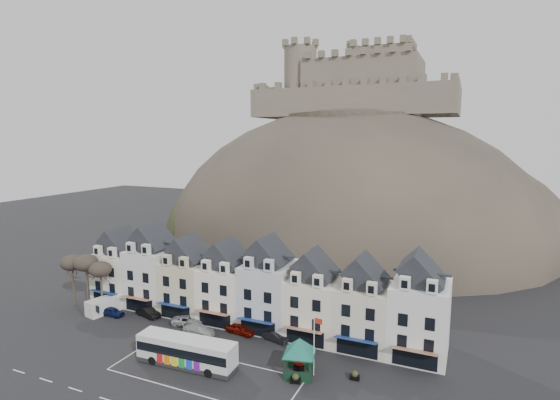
# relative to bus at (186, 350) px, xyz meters

# --- Properties ---
(ground) EXTENTS (300.00, 300.00, 0.00)m
(ground) POSITION_rel_bus_xyz_m (0.96, -1.95, -1.92)
(ground) COLOR black
(ground) RESTS_ON ground
(coach_bay_markings) EXTENTS (22.00, 7.50, 0.01)m
(coach_bay_markings) POSITION_rel_bus_xyz_m (2.96, -0.70, -1.92)
(coach_bay_markings) COLOR silver
(coach_bay_markings) RESTS_ON ground
(townhouse_terrace) EXTENTS (54.40, 9.35, 11.80)m
(townhouse_terrace) POSITION_rel_bus_xyz_m (1.11, 14.02, 3.38)
(townhouse_terrace) COLOR white
(townhouse_terrace) RESTS_ON ground
(castle_hill) EXTENTS (100.00, 76.00, 68.00)m
(castle_hill) POSITION_rel_bus_xyz_m (2.22, 67.00, -1.81)
(castle_hill) COLOR #353129
(castle_hill) RESTS_ON ground
(castle) EXTENTS (50.20, 22.20, 22.00)m
(castle) POSITION_rel_bus_xyz_m (1.47, 73.98, 38.28)
(castle) COLOR #6B5F51
(castle) RESTS_ON ground
(tree_left_far) EXTENTS (3.61, 3.61, 8.24)m
(tree_left_far) POSITION_rel_bus_xyz_m (-28.04, 8.55, 4.98)
(tree_left_far) COLOR #352D22
(tree_left_far) RESTS_ON ground
(tree_left_mid) EXTENTS (3.78, 3.78, 8.64)m
(tree_left_mid) POSITION_rel_bus_xyz_m (-25.04, 8.55, 5.32)
(tree_left_mid) COLOR #352D22
(tree_left_mid) RESTS_ON ground
(tree_left_near) EXTENTS (3.43, 3.43, 7.84)m
(tree_left_near) POSITION_rel_bus_xyz_m (-22.04, 8.55, 4.64)
(tree_left_near) COLOR #352D22
(tree_left_near) RESTS_ON ground
(bus) EXTENTS (12.41, 3.45, 3.47)m
(bus) POSITION_rel_bus_xyz_m (0.00, 0.00, 0.00)
(bus) COLOR #262628
(bus) RESTS_ON ground
(bus_shelter) EXTENTS (6.83, 6.83, 4.44)m
(bus_shelter) POSITION_rel_bus_xyz_m (12.94, 3.48, 1.53)
(bus_shelter) COLOR black
(bus_shelter) RESTS_ON ground
(red_buoy) EXTENTS (1.56, 1.56, 1.83)m
(red_buoy) POSITION_rel_bus_xyz_m (12.44, 4.75, -0.98)
(red_buoy) COLOR black
(red_buoy) RESTS_ON ground
(flagpole) EXTENTS (1.03, 0.21, 7.14)m
(flagpole) POSITION_rel_bus_xyz_m (14.55, 4.03, 2.16)
(flagpole) COLOR silver
(flagpole) RESTS_ON ground
(white_van) EXTENTS (3.26, 5.50, 2.35)m
(white_van) POSITION_rel_bus_xyz_m (-21.03, 7.92, -0.74)
(white_van) COLOR silver
(white_van) RESTS_ON ground
(planter_west) EXTENTS (1.24, 0.82, 1.13)m
(planter_west) POSITION_rel_bus_xyz_m (13.15, 1.78, -1.37)
(planter_west) COLOR black
(planter_west) RESTS_ON ground
(planter_east) EXTENTS (1.11, 0.75, 1.07)m
(planter_east) POSITION_rel_bus_xyz_m (18.96, 5.05, -1.40)
(planter_east) COLOR black
(planter_east) RESTS_ON ground
(car_navy) EXTENTS (3.85, 1.60, 1.30)m
(car_navy) POSITION_rel_bus_xyz_m (-19.04, 7.55, -1.26)
(car_navy) COLOR #0D1441
(car_navy) RESTS_ON ground
(car_black) EXTENTS (4.62, 2.56, 1.44)m
(car_black) POSITION_rel_bus_xyz_m (-13.84, 9.47, -1.20)
(car_black) COLOR black
(car_black) RESTS_ON ground
(car_silver) EXTENTS (4.93, 3.64, 1.26)m
(car_silver) POSITION_rel_bus_xyz_m (-6.74, 9.52, -1.29)
(car_silver) COLOR #AEB1B6
(car_silver) RESTS_ON ground
(car_white) EXTENTS (4.92, 2.31, 1.39)m
(car_white) POSITION_rel_bus_xyz_m (-3.44, 7.56, -1.22)
(car_white) COLOR #BABABA
(car_white) RESTS_ON ground
(car_maroon) EXTENTS (4.56, 2.30, 1.49)m
(car_maroon) POSITION_rel_bus_xyz_m (1.76, 10.05, -1.17)
(car_maroon) COLOR #630D05
(car_maroon) RESTS_ON ground
(car_charcoal) EXTENTS (4.05, 2.19, 1.27)m
(car_charcoal) POSITION_rel_bus_xyz_m (6.96, 10.05, -1.28)
(car_charcoal) COLOR black
(car_charcoal) RESTS_ON ground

